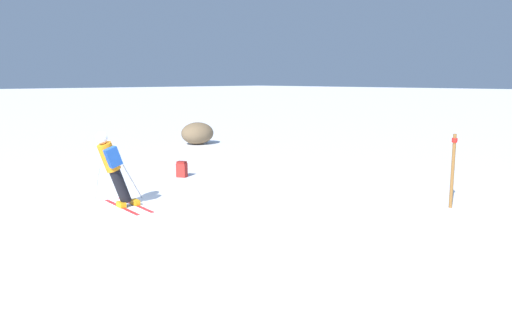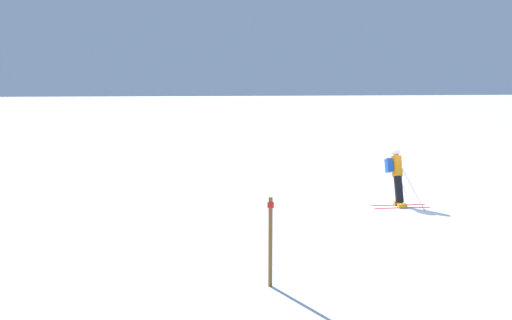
{
  "view_description": "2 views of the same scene",
  "coord_description": "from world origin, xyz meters",
  "views": [
    {
      "loc": [
        5.58,
        10.57,
        3.04
      ],
      "look_at": [
        -1.68,
        2.99,
        1.32
      ],
      "focal_mm": 35.0,
      "sensor_mm": 36.0,
      "label": 1
    },
    {
      "loc": [
        -14.78,
        7.37,
        3.89
      ],
      "look_at": [
        0.16,
        4.63,
        1.58
      ],
      "focal_mm": 35.0,
      "sensor_mm": 36.0,
      "label": 2
    }
  ],
  "objects": [
    {
      "name": "spare_backpack",
      "position": [
        -3.32,
        -2.07,
        0.24
      ],
      "size": [
        0.33,
        0.37,
        0.5
      ],
      "rotation": [
        0.0,
        0.0,
        5.19
      ],
      "color": "#AD231E",
      "rests_on": "ground"
    },
    {
      "name": "exposed_boulder_0",
      "position": [
        -8.47,
        -8.07,
        0.52
      ],
      "size": [
        1.59,
        1.35,
        1.03
      ],
      "primitive_type": "ellipsoid",
      "color": "brown",
      "rests_on": "ground"
    },
    {
      "name": "skier",
      "position": [
        0.08,
        -0.01,
        1.04
      ],
      "size": [
        1.46,
        1.84,
        1.88
      ],
      "rotation": [
        0.0,
        0.0,
        -0.09
      ],
      "color": "red",
      "rests_on": "ground"
    },
    {
      "name": "ground_plane",
      "position": [
        0.0,
        0.0,
        0.0
      ],
      "size": [
        300.0,
        300.0,
        0.0
      ],
      "primitive_type": "plane",
      "color": "white"
    },
    {
      "name": "trail_marker",
      "position": [
        -5.76,
        5.44,
        0.98
      ],
      "size": [
        0.13,
        0.13,
        1.77
      ],
      "color": "brown",
      "rests_on": "ground"
    }
  ]
}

